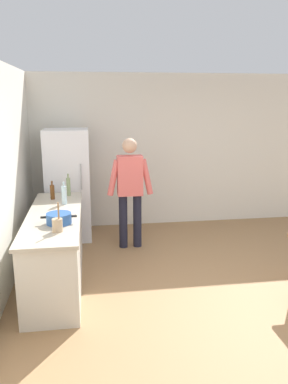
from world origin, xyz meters
name	(u,v)px	position (x,y,z in m)	size (l,w,h in m)	color
ground_plane	(231,302)	(0.00, 0.00, 0.00)	(14.00, 14.00, 0.00)	#936D47
wall_back	(175,150)	(0.00, 3.00, 1.35)	(6.40, 0.12, 2.70)	silver
kitchen_counter	(56,248)	(-2.00, 0.80, 0.45)	(0.64, 2.20, 0.90)	beige
refrigerator	(68,185)	(-1.90, 2.40, 0.90)	(0.70, 0.67, 1.80)	white
person	(130,186)	(-0.95, 1.85, 0.98)	(0.70, 0.22, 1.70)	#1E1E2D
cooking_pot	(59,218)	(-1.91, 0.42, 0.96)	(0.40, 0.28, 0.12)	#285193
utensil_jar	(57,224)	(-1.91, 0.15, 0.98)	(0.11, 0.11, 0.32)	tan
bottle_beer_brown	(52,192)	(-2.07, 1.52, 1.01)	(0.06, 0.06, 0.26)	#5B3314
bottle_vinegar_tall	(68,186)	(-1.86, 1.70, 1.04)	(0.06, 0.06, 0.32)	gray
bottle_water_clear	(64,195)	(-1.89, 1.24, 1.03)	(0.07, 0.07, 0.30)	silver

